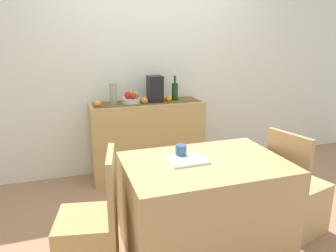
% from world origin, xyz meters
% --- Properties ---
extents(ground_plane, '(6.40, 6.40, 0.02)m').
position_xyz_m(ground_plane, '(0.00, 0.00, -0.01)').
color(ground_plane, '#9F765A').
rests_on(ground_plane, ground).
extents(room_wall_rear, '(6.40, 0.06, 2.70)m').
position_xyz_m(room_wall_rear, '(0.00, 1.18, 1.35)').
color(room_wall_rear, silver).
rests_on(room_wall_rear, ground).
extents(sideboard_console, '(1.30, 0.42, 0.89)m').
position_xyz_m(sideboard_console, '(-0.14, 0.92, 0.45)').
color(sideboard_console, tan).
rests_on(sideboard_console, ground).
extents(table_runner, '(1.22, 0.32, 0.01)m').
position_xyz_m(table_runner, '(-0.14, 0.92, 0.90)').
color(table_runner, brown).
rests_on(table_runner, sideboard_console).
extents(fruit_bowl, '(0.22, 0.22, 0.06)m').
position_xyz_m(fruit_bowl, '(-0.32, 0.92, 0.93)').
color(fruit_bowl, silver).
rests_on(fruit_bowl, table_runner).
extents(apple_left, '(0.07, 0.07, 0.07)m').
position_xyz_m(apple_left, '(-0.31, 0.97, 0.99)').
color(apple_left, '#8BB330').
rests_on(apple_left, fruit_bowl).
extents(apple_rear, '(0.08, 0.08, 0.08)m').
position_xyz_m(apple_rear, '(-0.36, 0.91, 0.99)').
color(apple_rear, red).
rests_on(apple_rear, fruit_bowl).
extents(apple_front, '(0.07, 0.07, 0.07)m').
position_xyz_m(apple_front, '(-0.31, 0.86, 0.99)').
color(apple_front, red).
rests_on(apple_front, fruit_bowl).
extents(apple_right, '(0.07, 0.07, 0.07)m').
position_xyz_m(apple_right, '(-0.27, 0.91, 0.99)').
color(apple_right, '#9AA73A').
rests_on(apple_right, fruit_bowl).
extents(wine_bottle, '(0.07, 0.07, 0.29)m').
position_xyz_m(wine_bottle, '(0.20, 0.92, 1.00)').
color(wine_bottle, '#153C19').
rests_on(wine_bottle, sideboard_console).
extents(coffee_maker, '(0.16, 0.18, 0.30)m').
position_xyz_m(coffee_maker, '(-0.04, 0.92, 1.04)').
color(coffee_maker, black).
rests_on(coffee_maker, sideboard_console).
extents(ceramic_vase, '(0.08, 0.08, 0.24)m').
position_xyz_m(ceramic_vase, '(-0.52, 0.92, 1.01)').
color(ceramic_vase, '#989A8B').
rests_on(ceramic_vase, sideboard_console).
extents(orange_loose_mid, '(0.08, 0.08, 0.08)m').
position_xyz_m(orange_loose_mid, '(-0.18, 0.85, 0.93)').
color(orange_loose_mid, orange).
rests_on(orange_loose_mid, sideboard_console).
extents(orange_loose_far, '(0.07, 0.07, 0.07)m').
position_xyz_m(orange_loose_far, '(0.11, 0.86, 0.93)').
color(orange_loose_far, orange).
rests_on(orange_loose_far, sideboard_console).
extents(orange_loose_near_bowl, '(0.07, 0.07, 0.07)m').
position_xyz_m(orange_loose_near_bowl, '(-0.70, 0.85, 0.93)').
color(orange_loose_near_bowl, orange).
rests_on(orange_loose_near_bowl, sideboard_console).
extents(dining_table, '(1.18, 0.80, 0.74)m').
position_xyz_m(dining_table, '(-0.09, -0.59, 0.37)').
color(dining_table, tan).
rests_on(dining_table, ground).
extents(open_book, '(0.29, 0.22, 0.02)m').
position_xyz_m(open_book, '(-0.22, -0.55, 0.75)').
color(open_book, white).
rests_on(open_book, dining_table).
extents(coffee_cup, '(0.08, 0.08, 0.10)m').
position_xyz_m(coffee_cup, '(-0.23, -0.45, 0.79)').
color(coffee_cup, '#2F548A').
rests_on(coffee_cup, dining_table).
extents(chair_near_window, '(0.47, 0.47, 0.90)m').
position_xyz_m(chair_near_window, '(-0.94, -0.59, 0.27)').
color(chair_near_window, tan).
rests_on(chair_near_window, ground).
extents(chair_by_corner, '(0.49, 0.49, 0.90)m').
position_xyz_m(chair_by_corner, '(0.76, -0.59, 0.27)').
color(chair_by_corner, tan).
rests_on(chair_by_corner, ground).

